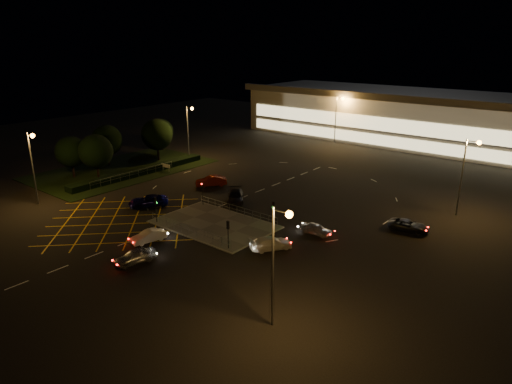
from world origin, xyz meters
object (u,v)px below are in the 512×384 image
Objects in this scene: car_right_silver at (316,229)px; car_east_grey at (409,226)px; signal_se at (228,229)px; car_near_silver at (135,256)px; signal_nw at (203,189)px; signal_ne at (273,209)px; car_queue_white at (148,236)px; car_circ_red at (211,181)px; signal_sw at (156,205)px; car_far_dkgrey at (236,197)px; car_approach_white at (271,243)px; car_left_blue at (148,201)px.

car_east_grey is (7.97, 7.76, 0.02)m from car_right_silver.
car_near_silver is at bearing 58.06° from signal_se.
signal_ne is at bearing 0.00° from signal_nw.
car_queue_white is 0.83× the size of car_circ_red.
car_east_grey is at bearing -145.61° from signal_sw.
car_far_dkgrey is 1.15× the size of car_approach_white.
car_left_blue is 23.63m from car_right_silver.
car_queue_white is (-3.07, 4.13, -0.08)m from car_near_silver.
car_queue_white is 0.75× the size of car_left_blue.
car_circ_red reaches higher than car_near_silver.
car_circ_red reaches higher than car_right_silver.
signal_ne is (0.00, 7.99, 0.00)m from signal_se.
signal_sw is 6.60m from car_left_blue.
car_left_blue is 0.98× the size of car_far_dkgrey.
car_circ_red is at bearing 85.57° from car_east_grey.
car_left_blue is at bearing -138.86° from signal_nw.
car_circ_red is (-5.33, 14.97, -1.58)m from signal_sw.
signal_ne reaches higher than car_right_silver.
car_right_silver is 23.17m from car_circ_red.
signal_se reaches higher than car_right_silver.
car_left_blue is (-17.59, -4.88, -1.64)m from signal_ne.
car_circ_red is at bearing -40.83° from signal_se.
signal_sw is 0.67× the size of car_east_grey.
car_circ_red reaches higher than car_far_dkgrey.
signal_nw is (-12.00, 7.99, 0.00)m from signal_se.
car_circ_red is at bearing -70.42° from signal_sw.
signal_sw is 0.84× the size of car_right_silver.
signal_se and signal_ne have the same top height.
signal_ne reaches higher than car_approach_white.
car_queue_white is 11.85m from car_left_blue.
signal_sw is 5.88m from car_queue_white.
signal_ne is 0.73× the size of car_near_silver.
car_right_silver is at bearing 22.60° from car_circ_red.
signal_nw is at bearing 180.00° from signal_ne.
signal_nw reaches higher than car_near_silver.
signal_nw is 0.67× the size of car_approach_white.
signal_ne is 5.65m from car_right_silver.
car_near_silver is (-5.19, -16.32, -1.63)m from signal_ne.
car_near_silver is (6.81, -16.32, -1.63)m from signal_nw.
signal_nw is 0.66× the size of car_circ_red.
car_east_grey reaches higher than car_queue_white.
signal_ne is 10.40m from car_far_dkgrey.
car_near_silver is (-5.19, -8.33, -1.63)m from signal_se.
car_circ_red is at bearing 127.33° from signal_nw.
car_approach_white is at bearing 161.52° from car_right_silver.
car_right_silver is 0.79× the size of car_circ_red.
car_east_grey is at bearing -91.60° from car_approach_white.
car_approach_white is at bearing 6.45° from car_circ_red.
car_left_blue is 33.81m from car_east_grey.
car_circ_red reaches higher than car_left_blue.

